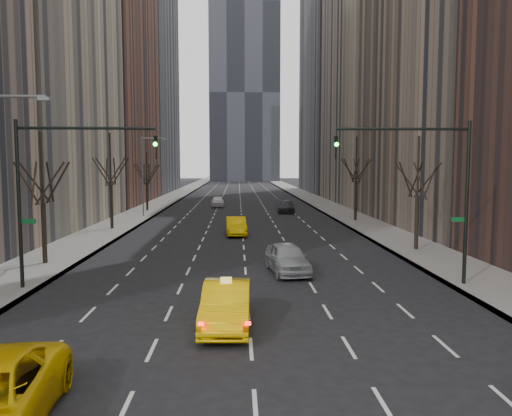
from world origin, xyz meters
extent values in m
plane|color=black|center=(0.00, 0.00, 0.00)|extent=(400.00, 400.00, 0.00)
cube|color=slate|center=(-12.25, 70.00, 0.07)|extent=(4.50, 320.00, 0.15)
cube|color=slate|center=(12.25, 70.00, 0.07)|extent=(4.50, 320.00, 0.15)
cube|color=brown|center=(-21.50, 66.00, 22.00)|extent=(14.00, 28.00, 44.00)
cube|color=slate|center=(-21.50, 96.00, 30.00)|extent=(14.00, 30.00, 60.00)
cube|color=tan|center=(21.50, 64.00, 25.00)|extent=(14.00, 28.00, 50.00)
cube|color=slate|center=(21.50, 95.00, 29.00)|extent=(14.00, 30.00, 58.00)
cube|color=black|center=(2.00, 170.00, 60.00)|extent=(24.00, 24.00, 120.00)
cylinder|color=black|center=(-12.00, 18.00, 1.93)|extent=(0.28, 0.28, 3.57)
cylinder|color=black|center=(-12.00, 18.00, 5.84)|extent=(0.16, 0.16, 4.25)
cylinder|color=black|center=(-11.85, 18.85, 4.95)|extent=(0.42, 1.80, 2.52)
cylinder|color=black|center=(-11.19, 18.29, 4.95)|extent=(1.74, 0.72, 2.52)
cylinder|color=black|center=(-11.34, 17.45, 4.95)|extent=(1.46, 1.25, 2.52)
cylinder|color=black|center=(-12.15, 17.15, 4.95)|extent=(0.42, 1.80, 2.52)
cylinder|color=black|center=(-12.81, 17.71, 4.95)|extent=(1.74, 0.72, 2.52)
cylinder|color=black|center=(-12.66, 18.55, 4.95)|extent=(1.46, 1.25, 2.52)
cylinder|color=black|center=(-12.00, 34.00, 2.15)|extent=(0.28, 0.28, 3.99)
cylinder|color=black|center=(-12.00, 34.00, 6.52)|extent=(0.16, 0.16, 4.75)
cylinder|color=black|center=(-11.85, 34.85, 5.37)|extent=(0.42, 1.80, 2.52)
cylinder|color=black|center=(-11.19, 34.29, 5.37)|extent=(1.74, 0.72, 2.52)
cylinder|color=black|center=(-11.34, 33.45, 5.37)|extent=(1.46, 1.25, 2.52)
cylinder|color=black|center=(-12.15, 33.15, 5.37)|extent=(0.42, 1.80, 2.52)
cylinder|color=black|center=(-12.81, 33.71, 5.37)|extent=(1.74, 0.72, 2.52)
cylinder|color=black|center=(-12.66, 34.55, 5.37)|extent=(1.46, 1.25, 2.52)
cylinder|color=black|center=(-12.00, 52.00, 1.83)|extent=(0.28, 0.28, 3.36)
cylinder|color=black|center=(-12.00, 52.00, 5.51)|extent=(0.16, 0.16, 4.00)
cylinder|color=black|center=(-11.85, 52.85, 4.74)|extent=(0.42, 1.80, 2.52)
cylinder|color=black|center=(-11.19, 52.29, 4.74)|extent=(1.74, 0.72, 2.52)
cylinder|color=black|center=(-11.34, 51.45, 4.74)|extent=(1.46, 1.25, 2.52)
cylinder|color=black|center=(-12.15, 51.15, 4.74)|extent=(0.42, 1.80, 2.52)
cylinder|color=black|center=(-12.81, 51.71, 4.74)|extent=(1.74, 0.72, 2.52)
cylinder|color=black|center=(-12.66, 52.55, 4.74)|extent=(1.46, 1.25, 2.52)
cylinder|color=black|center=(12.00, 22.00, 1.93)|extent=(0.28, 0.28, 3.57)
cylinder|color=black|center=(12.00, 22.00, 5.84)|extent=(0.16, 0.16, 4.25)
cylinder|color=black|center=(12.15, 22.85, 4.95)|extent=(0.42, 1.80, 2.52)
cylinder|color=black|center=(12.81, 22.29, 4.95)|extent=(1.74, 0.72, 2.52)
cylinder|color=black|center=(12.66, 21.45, 4.95)|extent=(1.46, 1.25, 2.52)
cylinder|color=black|center=(11.85, 21.15, 4.95)|extent=(0.42, 1.80, 2.52)
cylinder|color=black|center=(11.19, 21.71, 4.95)|extent=(1.74, 0.72, 2.52)
cylinder|color=black|center=(11.34, 22.55, 4.95)|extent=(1.46, 1.25, 2.52)
cylinder|color=black|center=(12.00, 40.00, 2.15)|extent=(0.28, 0.28, 3.99)
cylinder|color=black|center=(12.00, 40.00, 6.52)|extent=(0.16, 0.16, 4.75)
cylinder|color=black|center=(12.15, 40.85, 5.37)|extent=(0.42, 1.80, 2.52)
cylinder|color=black|center=(12.81, 40.29, 5.37)|extent=(1.74, 0.72, 2.52)
cylinder|color=black|center=(12.66, 39.45, 5.37)|extent=(1.46, 1.25, 2.52)
cylinder|color=black|center=(11.85, 39.15, 5.37)|extent=(0.42, 1.80, 2.52)
cylinder|color=black|center=(11.19, 39.71, 5.37)|extent=(1.74, 0.72, 2.52)
cylinder|color=black|center=(11.34, 40.55, 5.37)|extent=(1.46, 1.25, 2.52)
cylinder|color=black|center=(-10.80, 12.00, 4.15)|extent=(0.18, 0.18, 8.00)
cylinder|color=black|center=(-7.55, 12.00, 7.75)|extent=(6.50, 0.14, 0.14)
imported|color=black|center=(-4.30, 12.00, 6.85)|extent=(0.18, 0.22, 1.10)
sphere|color=#0CFF33|center=(-4.30, 11.82, 7.00)|extent=(0.20, 0.20, 0.20)
cube|color=#0C5926|center=(-10.40, 12.00, 3.35)|extent=(0.70, 0.04, 0.22)
cylinder|color=black|center=(10.80, 12.00, 4.15)|extent=(0.18, 0.18, 8.00)
cylinder|color=black|center=(7.55, 12.00, 7.75)|extent=(6.50, 0.14, 0.14)
imported|color=black|center=(4.30, 12.00, 6.85)|extent=(0.18, 0.22, 1.10)
sphere|color=#0CFF33|center=(4.30, 11.82, 7.00)|extent=(0.20, 0.20, 0.20)
cube|color=#0C5926|center=(10.40, 12.00, 3.35)|extent=(0.70, 0.04, 0.22)
cylinder|color=slate|center=(-9.90, 10.00, 8.95)|extent=(2.60, 0.14, 0.14)
cube|color=slate|center=(-8.70, 10.00, 8.85)|extent=(0.50, 0.22, 0.15)
cylinder|color=slate|center=(-11.20, 45.00, 4.65)|extent=(0.16, 0.16, 9.00)
cylinder|color=slate|center=(-9.90, 45.00, 8.95)|extent=(2.60, 0.14, 0.14)
cube|color=slate|center=(-8.70, 45.00, 8.85)|extent=(0.50, 0.22, 0.15)
imported|color=#FABF05|center=(-0.86, 6.31, 0.82)|extent=(1.89, 5.04, 1.64)
imported|color=#94979B|center=(2.33, 15.43, 0.84)|extent=(2.54, 5.11, 1.67)
imported|color=yellow|center=(-0.59, 30.27, 0.78)|extent=(1.89, 4.79, 1.55)
imported|color=#2A2A2E|center=(5.58, 49.89, 0.75)|extent=(2.43, 5.29, 1.50)
imported|color=white|center=(-3.29, 58.25, 0.76)|extent=(2.06, 4.58, 1.53)
camera|label=1|loc=(-0.42, -11.96, 6.08)|focal=35.00mm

